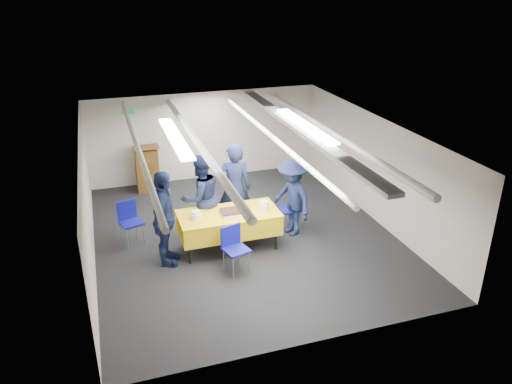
{
  "coord_description": "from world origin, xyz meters",
  "views": [
    {
      "loc": [
        -2.61,
        -8.86,
        5.02
      ],
      "look_at": [
        0.2,
        -0.2,
        1.05
      ],
      "focal_mm": 35.0,
      "sensor_mm": 36.0,
      "label": 1
    }
  ],
  "objects_px": {
    "sailor_a": "(235,188)",
    "chair_near": "(234,244)",
    "podium": "(147,167)",
    "chair_right": "(293,205)",
    "sailor_b": "(201,198)",
    "sailor_c": "(164,219)",
    "chair_left": "(129,218)",
    "sailor_d": "(292,198)",
    "sheet_cake": "(233,212)",
    "serving_table": "(229,222)"
  },
  "relations": [
    {
      "from": "sailor_d",
      "to": "serving_table",
      "type": "bearing_deg",
      "value": -97.91
    },
    {
      "from": "chair_left",
      "to": "sailor_a",
      "type": "distance_m",
      "value": 2.22
    },
    {
      "from": "chair_left",
      "to": "sailor_d",
      "type": "bearing_deg",
      "value": -12.09
    },
    {
      "from": "serving_table",
      "to": "chair_right",
      "type": "bearing_deg",
      "value": 15.57
    },
    {
      "from": "chair_left",
      "to": "sailor_a",
      "type": "height_order",
      "value": "sailor_a"
    },
    {
      "from": "sheet_cake",
      "to": "podium",
      "type": "xyz_separation_m",
      "value": [
        -1.24,
        3.51,
        -0.2
      ]
    },
    {
      "from": "chair_near",
      "to": "chair_left",
      "type": "bearing_deg",
      "value": 135.56
    },
    {
      "from": "sheet_cake",
      "to": "sailor_c",
      "type": "relative_size",
      "value": 0.26
    },
    {
      "from": "sheet_cake",
      "to": "sailor_b",
      "type": "height_order",
      "value": "sailor_b"
    },
    {
      "from": "chair_near",
      "to": "chair_left",
      "type": "xyz_separation_m",
      "value": [
        -1.72,
        1.69,
        0.0
      ]
    },
    {
      "from": "chair_right",
      "to": "chair_left",
      "type": "distance_m",
      "value": 3.4
    },
    {
      "from": "sheet_cake",
      "to": "chair_near",
      "type": "height_order",
      "value": "chair_near"
    },
    {
      "from": "chair_near",
      "to": "sailor_a",
      "type": "distance_m",
      "value": 1.64
    },
    {
      "from": "sailor_a",
      "to": "sailor_d",
      "type": "distance_m",
      "value": 1.2
    },
    {
      "from": "podium",
      "to": "sailor_d",
      "type": "height_order",
      "value": "sailor_d"
    },
    {
      "from": "sheet_cake",
      "to": "sailor_a",
      "type": "distance_m",
      "value": 0.84
    },
    {
      "from": "chair_left",
      "to": "sailor_c",
      "type": "bearing_deg",
      "value": -61.81
    },
    {
      "from": "podium",
      "to": "sailor_d",
      "type": "xyz_separation_m",
      "value": [
        2.58,
        -3.25,
        0.21
      ]
    },
    {
      "from": "chair_left",
      "to": "serving_table",
      "type": "bearing_deg",
      "value": -25.54
    },
    {
      "from": "chair_left",
      "to": "sailor_b",
      "type": "height_order",
      "value": "sailor_b"
    },
    {
      "from": "sailor_b",
      "to": "sailor_d",
      "type": "distance_m",
      "value": 1.86
    },
    {
      "from": "serving_table",
      "to": "sailor_c",
      "type": "height_order",
      "value": "sailor_c"
    },
    {
      "from": "chair_right",
      "to": "sheet_cake",
      "type": "bearing_deg",
      "value": -161.28
    },
    {
      "from": "chair_left",
      "to": "sailor_c",
      "type": "distance_m",
      "value": 1.28
    },
    {
      "from": "sailor_a",
      "to": "sailor_d",
      "type": "xyz_separation_m",
      "value": [
        1.07,
        -0.53,
        -0.14
      ]
    },
    {
      "from": "podium",
      "to": "serving_table",
      "type": "bearing_deg",
      "value": -71.03
    },
    {
      "from": "podium",
      "to": "chair_near",
      "type": "distance_m",
      "value": 4.37
    },
    {
      "from": "sailor_a",
      "to": "podium",
      "type": "bearing_deg",
      "value": -47.53
    },
    {
      "from": "chair_near",
      "to": "sailor_b",
      "type": "height_order",
      "value": "sailor_b"
    },
    {
      "from": "podium",
      "to": "chair_near",
      "type": "xyz_separation_m",
      "value": [
        1.05,
        -4.24,
        -0.08
      ]
    },
    {
      "from": "chair_right",
      "to": "chair_left",
      "type": "bearing_deg",
      "value": 172.31
    },
    {
      "from": "sailor_b",
      "to": "sailor_d",
      "type": "bearing_deg",
      "value": 148.61
    },
    {
      "from": "serving_table",
      "to": "sailor_b",
      "type": "relative_size",
      "value": 1.08
    },
    {
      "from": "chair_left",
      "to": "sailor_d",
      "type": "xyz_separation_m",
      "value": [
        3.24,
        -0.69,
        0.29
      ]
    },
    {
      "from": "sailor_c",
      "to": "chair_left",
      "type": "bearing_deg",
      "value": 48.16
    },
    {
      "from": "chair_near",
      "to": "sailor_d",
      "type": "distance_m",
      "value": 1.84
    },
    {
      "from": "chair_right",
      "to": "sailor_c",
      "type": "xyz_separation_m",
      "value": [
        -2.8,
        -0.62,
        0.39
      ]
    },
    {
      "from": "serving_table",
      "to": "sailor_d",
      "type": "height_order",
      "value": "sailor_d"
    },
    {
      "from": "chair_right",
      "to": "sailor_a",
      "type": "xyz_separation_m",
      "value": [
        -1.2,
        0.29,
        0.43
      ]
    },
    {
      "from": "sailor_c",
      "to": "sailor_d",
      "type": "height_order",
      "value": "sailor_c"
    },
    {
      "from": "podium",
      "to": "sailor_d",
      "type": "relative_size",
      "value": 0.76
    },
    {
      "from": "sailor_b",
      "to": "sailor_c",
      "type": "distance_m",
      "value": 1.14
    },
    {
      "from": "sheet_cake",
      "to": "chair_left",
      "type": "relative_size",
      "value": 0.55
    },
    {
      "from": "sailor_a",
      "to": "chair_near",
      "type": "bearing_deg",
      "value": 86.81
    },
    {
      "from": "chair_right",
      "to": "chair_left",
      "type": "xyz_separation_m",
      "value": [
        -3.37,
        0.46,
        0.0
      ]
    },
    {
      "from": "sheet_cake",
      "to": "sailor_c",
      "type": "distance_m",
      "value": 1.34
    },
    {
      "from": "chair_left",
      "to": "sailor_b",
      "type": "xyz_separation_m",
      "value": [
        1.42,
        -0.31,
        0.38
      ]
    },
    {
      "from": "sheet_cake",
      "to": "chair_right",
      "type": "distance_m",
      "value": 1.57
    },
    {
      "from": "chair_right",
      "to": "sailor_a",
      "type": "distance_m",
      "value": 1.31
    },
    {
      "from": "serving_table",
      "to": "chair_near",
      "type": "xyz_separation_m",
      "value": [
        -0.13,
        -0.8,
        -0.03
      ]
    }
  ]
}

